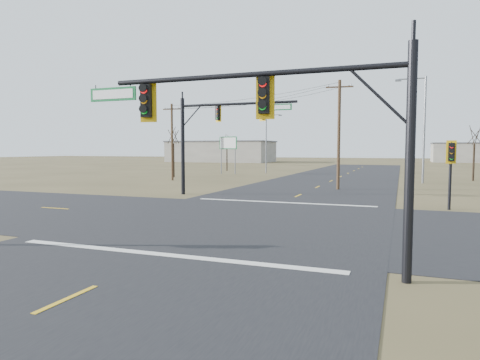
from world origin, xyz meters
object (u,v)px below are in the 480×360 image
Objects in this scene: mast_arm_near at (265,112)px; mast_arm_far at (216,125)px; utility_pole_far at (172,140)px; bare_tree_c at (475,135)px; streetlight_c at (267,140)px; utility_pole_near at (339,133)px; bare_tree_a at (173,135)px; bare_tree_b at (227,140)px; highway_sign at (228,147)px; streetlight_a at (422,123)px; pedestal_signal_ne at (451,158)px.

mast_arm_near is 1.12× the size of mast_arm_far.
utility_pole_far reaches higher than bare_tree_c.
streetlight_c is at bearing 122.09° from mast_arm_far.
streetlight_c is at bearing 121.15° from utility_pole_near.
bare_tree_a reaches higher than bare_tree_b.
utility_pole_near reaches higher than utility_pole_far.
utility_pole_far is 0.99× the size of streetlight_c.
mast_arm_far reaches higher than highway_sign.
streetlight_a reaches higher than mast_arm_far.
mast_arm_far reaches higher than pedestal_signal_ne.
mast_arm_near is 20.08m from mast_arm_far.
bare_tree_a reaches higher than bare_tree_c.
utility_pole_near is at bearing -36.16° from highway_sign.
streetlight_a is at bearing 68.67° from mast_arm_near.
mast_arm_near is at bearing -107.56° from streetlight_a.
utility_pole_far is at bearing -62.00° from bare_tree_a.
mast_arm_near is at bearing -57.23° from highway_sign.
mast_arm_far is at bearing 169.02° from pedestal_signal_ne.
streetlight_a reaches higher than bare_tree_c.
utility_pole_far is at bearing 147.86° from pedestal_signal_ne.
utility_pole_near is (-7.85, 10.60, 1.93)m from pedestal_signal_ne.
highway_sign is 0.48× the size of streetlight_a.
streetlight_c is 9.42m from bare_tree_b.
bare_tree_a is 1.07× the size of bare_tree_b.
utility_pole_far reaches higher than mast_arm_far.
highway_sign is at bearing 132.75° from mast_arm_far.
bare_tree_c is (20.68, 24.09, -0.25)m from mast_arm_far.
mast_arm_far is 30.66m from streetlight_c.
highway_sign is at bearing -66.38° from bare_tree_b.
streetlight_a is at bearing 11.70° from utility_pole_far.
utility_pole_far is 1.29× the size of bare_tree_a.
pedestal_signal_ne is at bearing -51.58° from bare_tree_b.
highway_sign is 0.79× the size of bare_tree_a.
mast_arm_near is 42.37m from bare_tree_a.
bare_tree_b is 0.96× the size of bare_tree_c.
bare_tree_c is at bearing -32.17° from streetlight_c.
bare_tree_c is at bearing 19.12° from utility_pole_far.
pedestal_signal_ne is at bearing -38.95° from highway_sign.
highway_sign is 0.81× the size of bare_tree_c.
utility_pole_far reaches higher than bare_tree_a.
utility_pole_near is at bearing -50.84° from bare_tree_b.
bare_tree_c is at bearing -17.24° from bare_tree_b.
mast_arm_far is (-9.40, 17.72, 0.76)m from mast_arm_near.
streetlight_a reaches higher than streetlight_c.
streetlight_c is 1.33× the size of bare_tree_c.
mast_arm_near is at bearing -56.82° from bare_tree_a.
mast_arm_near is 1.65× the size of bare_tree_b.
mast_arm_far is 2.27× the size of pedestal_signal_ne.
streetlight_a reaches higher than bare_tree_b.
streetlight_a is (-0.82, 20.78, 3.18)m from pedestal_signal_ne.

